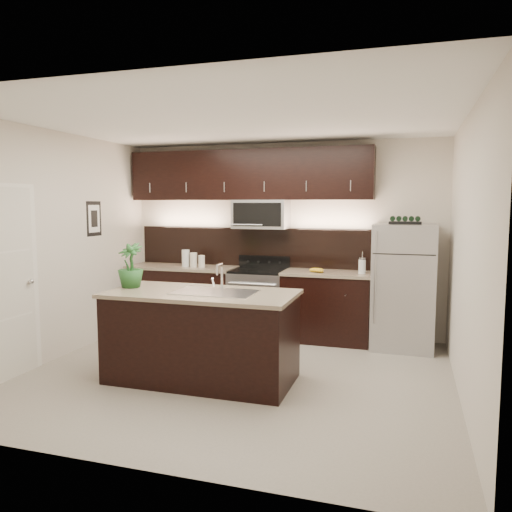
# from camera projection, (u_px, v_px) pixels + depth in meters

# --- Properties ---
(ground) EXTENTS (4.50, 4.50, 0.00)m
(ground) POSITION_uv_depth(u_px,v_px,m) (236.00, 376.00, 5.38)
(ground) COLOR gray
(ground) RESTS_ON ground
(room_walls) EXTENTS (4.52, 4.02, 2.71)m
(room_walls) POSITION_uv_depth(u_px,v_px,m) (224.00, 218.00, 5.20)
(room_walls) COLOR beige
(room_walls) RESTS_ON ground
(counter_run) EXTENTS (3.51, 0.65, 0.94)m
(counter_run) POSITION_uv_depth(u_px,v_px,m) (245.00, 301.00, 7.07)
(counter_run) COLOR black
(counter_run) RESTS_ON ground
(upper_fixtures) EXTENTS (3.49, 0.40, 1.66)m
(upper_fixtures) POSITION_uv_depth(u_px,v_px,m) (250.00, 183.00, 7.02)
(upper_fixtures) COLOR black
(upper_fixtures) RESTS_ON counter_run
(island) EXTENTS (1.96, 0.96, 0.94)m
(island) POSITION_uv_depth(u_px,v_px,m) (202.00, 336.00, 5.21)
(island) COLOR black
(island) RESTS_ON ground
(sink_faucet) EXTENTS (0.84, 0.50, 0.28)m
(sink_faucet) POSITION_uv_depth(u_px,v_px,m) (215.00, 291.00, 5.12)
(sink_faucet) COLOR silver
(sink_faucet) RESTS_ON island
(refrigerator) EXTENTS (0.77, 0.69, 1.59)m
(refrigerator) POSITION_uv_depth(u_px,v_px,m) (403.00, 287.00, 6.35)
(refrigerator) COLOR #B2B2B7
(refrigerator) RESTS_ON ground
(wine_rack) EXTENTS (0.39, 0.24, 0.10)m
(wine_rack) POSITION_uv_depth(u_px,v_px,m) (405.00, 220.00, 6.26)
(wine_rack) COLOR black
(wine_rack) RESTS_ON refrigerator
(plant) EXTENTS (0.30, 0.30, 0.48)m
(plant) POSITION_uv_depth(u_px,v_px,m) (130.00, 265.00, 5.41)
(plant) COLOR #235924
(plant) RESTS_ON island
(canisters) EXTENTS (0.37, 0.14, 0.25)m
(canisters) POSITION_uv_depth(u_px,v_px,m) (192.00, 259.00, 7.18)
(canisters) COLOR silver
(canisters) RESTS_ON counter_run
(french_press) EXTENTS (0.10, 0.10, 0.28)m
(french_press) POSITION_uv_depth(u_px,v_px,m) (362.00, 266.00, 6.48)
(french_press) COLOR silver
(french_press) RESTS_ON counter_run
(bananas) EXTENTS (0.23, 0.20, 0.06)m
(bananas) POSITION_uv_depth(u_px,v_px,m) (314.00, 270.00, 6.65)
(bananas) COLOR gold
(bananas) RESTS_ON counter_run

